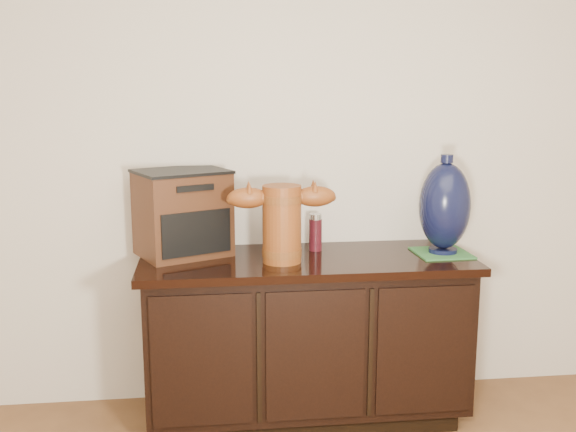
{
  "coord_description": "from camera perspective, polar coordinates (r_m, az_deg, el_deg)",
  "views": [
    {
      "loc": [
        -0.42,
        -0.61,
        1.51
      ],
      "look_at": [
        -0.09,
        2.18,
        0.95
      ],
      "focal_mm": 42.0,
      "sensor_mm": 36.0,
      "label": 1
    }
  ],
  "objects": [
    {
      "name": "sideboard",
      "position": [
        3.08,
        1.57,
        -10.16
      ],
      "size": [
        1.46,
        0.56,
        0.75
      ],
      "color": "black",
      "rests_on": "ground"
    },
    {
      "name": "lamp_base",
      "position": [
        3.06,
        13.13,
        0.8
      ],
      "size": [
        0.24,
        0.24,
        0.44
      ],
      "rotation": [
        0.0,
        0.0,
        0.04
      ],
      "color": "black",
      "rests_on": "green_mat"
    },
    {
      "name": "tv_radio",
      "position": [
        3.01,
        -8.92,
        0.26
      ],
      "size": [
        0.47,
        0.43,
        0.38
      ],
      "rotation": [
        0.0,
        0.0,
        0.43
      ],
      "color": "#3D1E0F",
      "rests_on": "sideboard"
    },
    {
      "name": "spray_can",
      "position": [
        3.07,
        2.34,
        -1.41
      ],
      "size": [
        0.06,
        0.06,
        0.17
      ],
      "color": "maroon",
      "rests_on": "sideboard"
    },
    {
      "name": "green_mat",
      "position": [
        3.11,
        12.88,
        -3.06
      ],
      "size": [
        0.25,
        0.25,
        0.01
      ],
      "primitive_type": "cube",
      "rotation": [
        0.0,
        0.0,
        0.04
      ],
      "color": "#2D6630",
      "rests_on": "sideboard"
    },
    {
      "name": "terracotta_vessel",
      "position": [
        2.85,
        -0.53,
        -0.27
      ],
      "size": [
        0.47,
        0.17,
        0.33
      ],
      "rotation": [
        0.0,
        0.0,
        0.02
      ],
      "color": "brown",
      "rests_on": "sideboard"
    }
  ]
}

